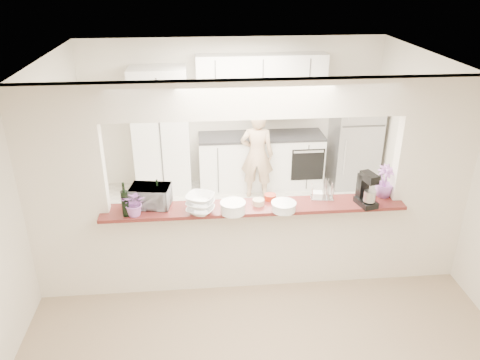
{
  "coord_description": "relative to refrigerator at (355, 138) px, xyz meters",
  "views": [
    {
      "loc": [
        -0.58,
        -4.65,
        3.57
      ],
      "look_at": [
        -0.13,
        0.3,
        1.25
      ],
      "focal_mm": 35.0,
      "sensor_mm": 36.0,
      "label": 1
    }
  ],
  "objects": [
    {
      "name": "floor",
      "position": [
        -2.05,
        -2.65,
        -0.85
      ],
      "size": [
        6.0,
        6.0,
        0.0
      ],
      "primitive_type": "plane",
      "color": "tan",
      "rests_on": "ground"
    },
    {
      "name": "tile_overlay",
      "position": [
        -2.05,
        -1.1,
        -0.84
      ],
      "size": [
        5.0,
        2.9,
        0.01
      ],
      "primitive_type": "cube",
      "color": "beige",
      "rests_on": "floor"
    },
    {
      "name": "partition",
      "position": [
        -2.05,
        -2.65,
        0.63
      ],
      "size": [
        5.0,
        0.15,
        2.5
      ],
      "color": "white",
      "rests_on": "floor"
    },
    {
      "name": "bar_counter",
      "position": [
        -2.05,
        -2.65,
        -0.27
      ],
      "size": [
        3.4,
        0.38,
        1.09
      ],
      "color": "white",
      "rests_on": "floor"
    },
    {
      "name": "kitchen_cabinets",
      "position": [
        -2.24,
        0.07,
        0.12
      ],
      "size": [
        3.15,
        0.62,
        2.25
      ],
      "color": "white",
      "rests_on": "floor"
    },
    {
      "name": "refrigerator",
      "position": [
        0.0,
        0.0,
        0.0
      ],
      "size": [
        0.75,
        0.7,
        1.7
      ],
      "primitive_type": "cube",
      "color": "#A6A6AA",
      "rests_on": "floor"
    },
    {
      "name": "flower_left",
      "position": [
        -3.35,
        -2.8,
        0.39
      ],
      "size": [
        0.31,
        0.29,
        0.3
      ],
      "primitive_type": "imported",
      "rotation": [
        0.0,
        0.0,
        -0.23
      ],
      "color": "#E277CB",
      "rests_on": "bar_counter"
    },
    {
      "name": "wine_bottle_a",
      "position": [
        -3.45,
        -2.8,
        0.39
      ],
      "size": [
        0.08,
        0.08,
        0.39
      ],
      "color": "black",
      "rests_on": "bar_counter"
    },
    {
      "name": "wine_bottle_b",
      "position": [
        -3.12,
        -2.58,
        0.36
      ],
      "size": [
        0.06,
        0.06,
        0.31
      ],
      "color": "black",
      "rests_on": "bar_counter"
    },
    {
      "name": "toaster_oven",
      "position": [
        -3.2,
        -2.6,
        0.36
      ],
      "size": [
        0.47,
        0.36,
        0.24
      ],
      "primitive_type": "imported",
      "rotation": [
        0.0,
        0.0,
        -0.15
      ],
      "color": "#9E9FA3",
      "rests_on": "bar_counter"
    },
    {
      "name": "serving_bowls",
      "position": [
        -2.65,
        -2.82,
        0.35
      ],
      "size": [
        0.39,
        0.39,
        0.22
      ],
      "primitive_type": "imported",
      "rotation": [
        0.0,
        0.0,
        -0.42
      ],
      "color": "white",
      "rests_on": "bar_counter"
    },
    {
      "name": "plate_stack_a",
      "position": [
        -2.3,
        -2.84,
        0.3
      ],
      "size": [
        0.28,
        0.28,
        0.13
      ],
      "color": "white",
      "rests_on": "bar_counter"
    },
    {
      "name": "plate_stack_b",
      "position": [
        -1.74,
        -2.84,
        0.29
      ],
      "size": [
        0.28,
        0.28,
        0.1
      ],
      "color": "white",
      "rests_on": "bar_counter"
    },
    {
      "name": "red_bowl",
      "position": [
        -1.85,
        -2.57,
        0.27
      ],
      "size": [
        0.14,
        0.14,
        0.06
      ],
      "primitive_type": "cylinder",
      "color": "maroon",
      "rests_on": "bar_counter"
    },
    {
      "name": "tan_bowl",
      "position": [
        -2.0,
        -2.68,
        0.27
      ],
      "size": [
        0.14,
        0.14,
        0.06
      ],
      "primitive_type": "cylinder",
      "color": "#CAB58E",
      "rests_on": "bar_counter"
    },
    {
      "name": "utensil_caddy",
      "position": [
        -1.25,
        -2.6,
        0.34
      ],
      "size": [
        0.28,
        0.19,
        0.24
      ],
      "color": "silver",
      "rests_on": "bar_counter"
    },
    {
      "name": "stand_mixer",
      "position": [
        -0.8,
        -2.79,
        0.42
      ],
      "size": [
        0.23,
        0.3,
        0.39
      ],
      "color": "black",
      "rests_on": "bar_counter"
    },
    {
      "name": "flower_right",
      "position": [
        -0.52,
        -2.6,
        0.43
      ],
      "size": [
        0.22,
        0.22,
        0.38
      ],
      "primitive_type": "imported",
      "rotation": [
        0.0,
        0.0,
        -0.06
      ],
      "color": "#CB70D0",
      "rests_on": "bar_counter"
    },
    {
      "name": "person",
      "position": [
        -1.72,
        -0.35,
        -0.11
      ],
      "size": [
        0.6,
        0.45,
        1.48
      ],
      "primitive_type": "imported",
      "rotation": [
        0.0,
        0.0,
        2.95
      ],
      "color": "tan",
      "rests_on": "floor"
    }
  ]
}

